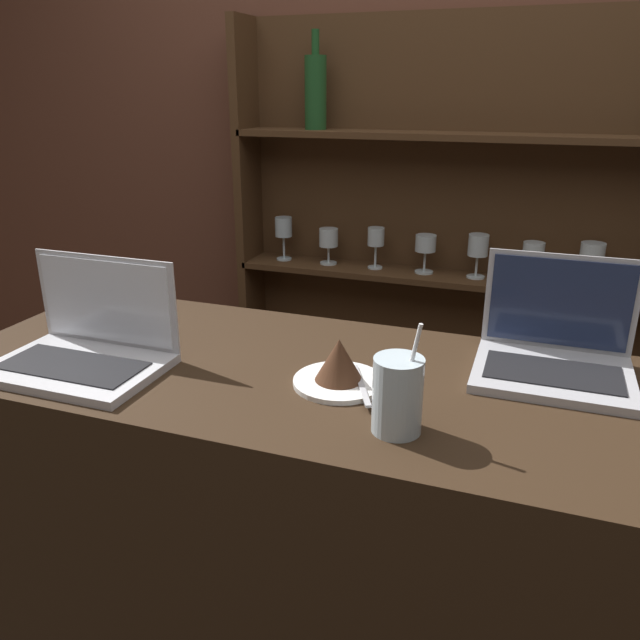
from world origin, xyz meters
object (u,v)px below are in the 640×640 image
object	(u,v)px
laptop_far	(555,350)
water_glass	(398,395)
laptop_near	(87,345)
cake_plate	(339,367)

from	to	relation	value
laptop_far	water_glass	world-z (taller)	laptop_far
laptop_near	cake_plate	bearing A→B (deg)	9.73
cake_plate	water_glass	distance (m)	0.20
laptop_near	water_glass	bearing A→B (deg)	-3.84
laptop_near	water_glass	xyz separation A→B (m)	(0.65, -0.04, 0.02)
laptop_far	water_glass	bearing A→B (deg)	-125.89
laptop_near	laptop_far	size ratio (longest dim) A/B	1.13
cake_plate	water_glass	size ratio (longest dim) A/B	0.93
laptop_far	water_glass	xyz separation A→B (m)	(-0.24, -0.33, 0.02)
laptop_near	laptop_far	bearing A→B (deg)	17.97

